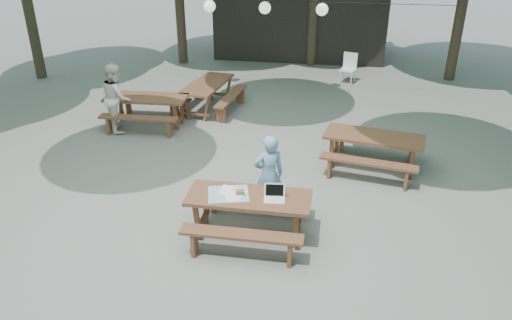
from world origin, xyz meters
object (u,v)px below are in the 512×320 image
at_px(main_picnic_table, 249,215).
at_px(plastic_chair, 348,74).
at_px(second_person, 117,97).
at_px(woman, 269,175).
at_px(picnic_table_nw, 147,110).

distance_m(main_picnic_table, plastic_chair, 8.81).
height_order(main_picnic_table, second_person, second_person).
relative_size(woman, plastic_chair, 1.66).
xyz_separation_m(main_picnic_table, picnic_table_nw, (-3.35, 4.28, 0.00)).
relative_size(main_picnic_table, picnic_table_nw, 0.99).
xyz_separation_m(picnic_table_nw, plastic_chair, (4.93, 4.39, -0.13)).
xyz_separation_m(second_person, plastic_chair, (5.52, 4.78, -0.58)).
bearing_deg(plastic_chair, woman, -82.68).
bearing_deg(plastic_chair, picnic_table_nw, -121.22).
height_order(main_picnic_table, plastic_chair, plastic_chair).
xyz_separation_m(main_picnic_table, woman, (0.22, 0.76, 0.36)).
bearing_deg(woman, second_person, -60.88).
height_order(main_picnic_table, woman, woman).
bearing_deg(picnic_table_nw, plastic_chair, 39.54).
distance_m(main_picnic_table, second_person, 5.55).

